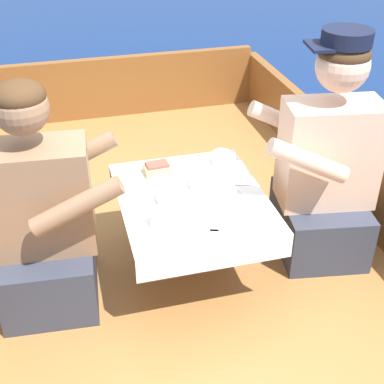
% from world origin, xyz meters
% --- Properties ---
extents(ground_plane, '(60.00, 60.00, 0.00)m').
position_xyz_m(ground_plane, '(0.00, 0.00, 0.00)').
color(ground_plane, navy).
extents(boat_deck, '(1.89, 3.26, 0.30)m').
position_xyz_m(boat_deck, '(0.00, 0.00, 0.15)').
color(boat_deck, '#9E6B38').
rests_on(boat_deck, ground_plane).
extents(gunwale_starboard, '(0.06, 3.26, 0.36)m').
position_xyz_m(gunwale_starboard, '(0.92, 0.00, 0.48)').
color(gunwale_starboard, brown).
rests_on(gunwale_starboard, boat_deck).
extents(bow_coaming, '(1.77, 0.06, 0.41)m').
position_xyz_m(bow_coaming, '(0.00, 1.60, 0.50)').
color(bow_coaming, brown).
rests_on(bow_coaming, boat_deck).
extents(cockpit_table, '(0.59, 0.70, 0.38)m').
position_xyz_m(cockpit_table, '(0.00, -0.15, 0.63)').
color(cockpit_table, '#B2B2B7').
rests_on(cockpit_table, boat_deck).
extents(person_port, '(0.55, 0.47, 0.93)m').
position_xyz_m(person_port, '(-0.59, -0.16, 0.67)').
color(person_port, '#333847').
rests_on(person_port, boat_deck).
extents(person_starboard, '(0.57, 0.51, 1.01)m').
position_xyz_m(person_starboard, '(0.59, -0.14, 0.71)').
color(person_starboard, '#333847').
rests_on(person_starboard, boat_deck).
extents(plate_sandwich, '(0.19, 0.19, 0.01)m').
position_xyz_m(plate_sandwich, '(-0.10, 0.06, 0.68)').
color(plate_sandwich, white).
rests_on(plate_sandwich, cockpit_table).
extents(plate_bread, '(0.16, 0.16, 0.01)m').
position_xyz_m(plate_bread, '(0.05, -0.31, 0.68)').
color(plate_bread, white).
rests_on(plate_bread, cockpit_table).
extents(sandwich, '(0.12, 0.09, 0.05)m').
position_xyz_m(sandwich, '(-0.10, 0.06, 0.71)').
color(sandwich, tan).
rests_on(sandwich, plate_sandwich).
extents(bowl_port_near, '(0.12, 0.12, 0.04)m').
position_xyz_m(bowl_port_near, '(-0.09, -0.16, 0.70)').
color(bowl_port_near, white).
rests_on(bowl_port_near, cockpit_table).
extents(bowl_starboard_near, '(0.12, 0.12, 0.04)m').
position_xyz_m(bowl_starboard_near, '(0.07, -0.09, 0.70)').
color(bowl_starboard_near, white).
rests_on(bowl_starboard_near, cockpit_table).
extents(coffee_cup_port, '(0.11, 0.08, 0.06)m').
position_xyz_m(coffee_cup_port, '(0.20, 0.07, 0.71)').
color(coffee_cup_port, white).
rests_on(coffee_cup_port, cockpit_table).
extents(coffee_cup_starboard, '(0.10, 0.07, 0.06)m').
position_xyz_m(coffee_cup_starboard, '(-0.17, -0.31, 0.71)').
color(coffee_cup_starboard, white).
rests_on(coffee_cup_starboard, cockpit_table).
extents(utensil_fork_port, '(0.17, 0.07, 0.00)m').
position_xyz_m(utensil_fork_port, '(0.07, -0.42, 0.68)').
color(utensil_fork_port, silver).
rests_on(utensil_fork_port, cockpit_table).
extents(utensil_fork_starboard, '(0.15, 0.11, 0.00)m').
position_xyz_m(utensil_fork_starboard, '(-0.24, -0.06, 0.68)').
color(utensil_fork_starboard, silver).
rests_on(utensil_fork_starboard, cockpit_table).
extents(utensil_knife_port, '(0.17, 0.02, 0.00)m').
position_xyz_m(utensil_knife_port, '(0.04, 0.10, 0.68)').
color(utensil_knife_port, silver).
rests_on(utensil_knife_port, cockpit_table).
extents(utensil_knife_starboard, '(0.05, 0.17, 0.00)m').
position_xyz_m(utensil_knife_starboard, '(0.20, -0.19, 0.68)').
color(utensil_knife_starboard, silver).
rests_on(utensil_knife_starboard, cockpit_table).
extents(utensil_spoon_starboard, '(0.17, 0.05, 0.01)m').
position_xyz_m(utensil_spoon_starboard, '(0.18, -0.11, 0.68)').
color(utensil_spoon_starboard, silver).
rests_on(utensil_spoon_starboard, cockpit_table).
extents(utensil_spoon_port, '(0.17, 0.06, 0.01)m').
position_xyz_m(utensil_spoon_port, '(-0.10, -0.32, 0.68)').
color(utensil_spoon_port, silver).
rests_on(utensil_spoon_port, cockpit_table).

